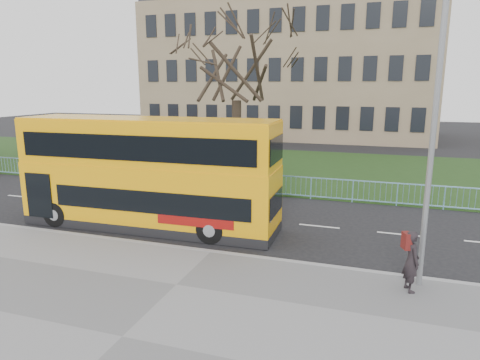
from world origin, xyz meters
name	(u,v)px	position (x,y,z in m)	size (l,w,h in m)	color
ground	(227,239)	(0.00, 0.00, 0.00)	(120.00, 120.00, 0.00)	black
pavement	(122,339)	(0.00, -6.75, 0.06)	(80.00, 10.50, 0.12)	slate
kerb	(211,252)	(0.00, -1.55, 0.07)	(80.00, 0.20, 0.14)	gray
grass_verge	(299,168)	(0.00, 14.30, 0.04)	(80.00, 15.40, 0.08)	#1C3513
guard_railing	(271,185)	(0.00, 6.60, 0.55)	(40.00, 0.12, 1.10)	#7EBBE0
bare_tree	(237,85)	(-3.00, 10.00, 5.52)	(7.61, 7.61, 10.87)	black
civic_building	(291,72)	(-5.00, 35.00, 7.00)	(30.00, 15.00, 14.00)	#7C694F
yellow_bus	(148,171)	(-3.37, 0.39, 2.27)	(10.14, 2.66, 4.23)	#F7A60A
pedestrian	(411,261)	(6.06, -2.49, 0.95)	(0.61, 0.40, 1.66)	black
street_lamp	(429,131)	(6.25, -2.01, 4.35)	(1.63, 0.32, 7.71)	gray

